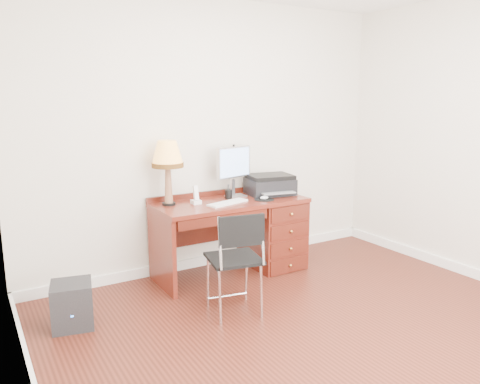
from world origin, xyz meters
TOP-DOWN VIEW (x-y plane):
  - ground at (0.00, 0.00)m, footprint 4.00×4.00m
  - room_shell at (0.00, 0.63)m, footprint 4.00×4.00m
  - desk at (0.32, 1.40)m, footprint 1.50×0.67m
  - monitor at (0.14, 1.56)m, footprint 0.44×0.19m
  - keyboard at (-0.09, 1.29)m, footprint 0.45×0.23m
  - mouse_pad at (0.30, 1.25)m, footprint 0.20×0.20m
  - printer at (0.51, 1.46)m, footprint 0.52×0.43m
  - leg_lamp at (-0.59, 1.52)m, footprint 0.29×0.29m
  - phone at (-0.35, 1.44)m, footprint 0.08×0.08m
  - pen_cup at (0.03, 1.48)m, footprint 0.07×0.07m
  - chair at (-0.40, 0.57)m, footprint 0.48×0.48m
  - equipment_box at (-1.60, 1.05)m, footprint 0.36×0.36m

SIDE VIEW (x-z plane):
  - ground at x=0.00m, z-range 0.00..0.00m
  - room_shell at x=0.00m, z-range -1.95..2.05m
  - equipment_box at x=-1.60m, z-range 0.00..0.35m
  - desk at x=0.32m, z-range 0.04..0.79m
  - chair at x=-0.40m, z-range 0.09..0.96m
  - keyboard at x=-0.09m, z-range 0.75..0.77m
  - mouse_pad at x=0.30m, z-range 0.74..0.78m
  - pen_cup at x=0.03m, z-range 0.75..0.84m
  - phone at x=-0.35m, z-range 0.71..0.89m
  - printer at x=0.51m, z-range 0.75..0.95m
  - monitor at x=0.14m, z-range 0.82..1.32m
  - leg_lamp at x=-0.59m, z-range 0.89..1.49m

